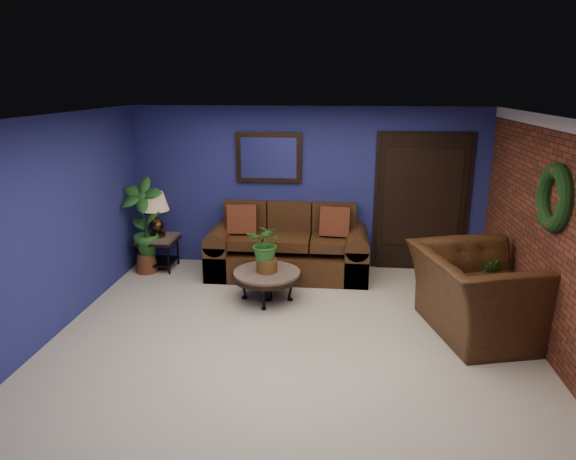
# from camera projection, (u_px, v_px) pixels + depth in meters

# --- Properties ---
(floor) EXTENTS (5.50, 5.50, 0.00)m
(floor) POSITION_uv_depth(u_px,v_px,m) (293.00, 337.00, 5.94)
(floor) COLOR beige
(floor) RESTS_ON ground
(wall_back) EXTENTS (5.50, 0.04, 2.50)m
(wall_back) POSITION_uv_depth(u_px,v_px,m) (308.00, 188.00, 7.98)
(wall_back) COLOR navy
(wall_back) RESTS_ON ground
(wall_left) EXTENTS (0.04, 5.00, 2.50)m
(wall_left) POSITION_uv_depth(u_px,v_px,m) (54.00, 227.00, 5.86)
(wall_left) COLOR navy
(wall_left) RESTS_ON ground
(wall_right_brick) EXTENTS (0.04, 5.00, 2.50)m
(wall_right_brick) POSITION_uv_depth(u_px,v_px,m) (556.00, 241.00, 5.33)
(wall_right_brick) COLOR brown
(wall_right_brick) RESTS_ON ground
(ceiling) EXTENTS (5.50, 5.00, 0.02)m
(ceiling) POSITION_uv_depth(u_px,v_px,m) (293.00, 117.00, 5.25)
(ceiling) COLOR white
(ceiling) RESTS_ON wall_back
(crown_molding) EXTENTS (0.03, 5.00, 0.14)m
(crown_molding) POSITION_uv_depth(u_px,v_px,m) (570.00, 126.00, 5.00)
(crown_molding) COLOR white
(crown_molding) RESTS_ON wall_right_brick
(wall_mirror) EXTENTS (1.02, 0.06, 0.77)m
(wall_mirror) POSITION_uv_depth(u_px,v_px,m) (269.00, 158.00, 7.87)
(wall_mirror) COLOR #3D2915
(wall_mirror) RESTS_ON wall_back
(closet_door) EXTENTS (1.44, 0.06, 2.18)m
(closet_door) POSITION_uv_depth(u_px,v_px,m) (421.00, 204.00, 7.84)
(closet_door) COLOR black
(closet_door) RESTS_ON wall_back
(wreath) EXTENTS (0.16, 0.72, 0.72)m
(wreath) POSITION_uv_depth(u_px,v_px,m) (554.00, 198.00, 5.26)
(wreath) COLOR black
(wreath) RESTS_ON wall_right_brick
(sofa) EXTENTS (2.39, 1.03, 1.08)m
(sofa) POSITION_uv_depth(u_px,v_px,m) (289.00, 251.00, 7.87)
(sofa) COLOR #452913
(sofa) RESTS_ON ground
(coffee_table) EXTENTS (0.95, 0.95, 0.41)m
(coffee_table) POSITION_uv_depth(u_px,v_px,m) (267.00, 276.00, 6.86)
(coffee_table) COLOR #4F4A45
(coffee_table) RESTS_ON ground
(end_table) EXTENTS (0.58, 0.58, 0.53)m
(end_table) POSITION_uv_depth(u_px,v_px,m) (158.00, 244.00, 8.01)
(end_table) COLOR #4F4A45
(end_table) RESTS_ON ground
(table_lamp) EXTENTS (0.41, 0.41, 0.68)m
(table_lamp) POSITION_uv_depth(u_px,v_px,m) (156.00, 209.00, 7.85)
(table_lamp) COLOR #3D2915
(table_lamp) RESTS_ON end_table
(side_chair) EXTENTS (0.53, 0.53, 1.04)m
(side_chair) POSITION_uv_depth(u_px,v_px,m) (316.00, 236.00, 7.79)
(side_chair) COLOR #522C17
(side_chair) RESTS_ON ground
(armchair) EXTENTS (1.64, 1.78, 0.97)m
(armchair) POSITION_uv_depth(u_px,v_px,m) (480.00, 293.00, 5.93)
(armchair) COLOR #452913
(armchair) RESTS_ON ground
(coffee_plant) EXTENTS (0.55, 0.50, 0.67)m
(coffee_plant) POSITION_uv_depth(u_px,v_px,m) (267.00, 246.00, 6.74)
(coffee_plant) COLOR brown
(coffee_plant) RESTS_ON coffee_table
(floor_plant) EXTENTS (0.36, 0.31, 0.76)m
(floor_plant) POSITION_uv_depth(u_px,v_px,m) (485.00, 285.00, 6.43)
(floor_plant) COLOR brown
(floor_plant) RESTS_ON ground
(tall_plant) EXTENTS (0.69, 0.50, 1.47)m
(tall_plant) POSITION_uv_depth(u_px,v_px,m) (143.00, 222.00, 7.77)
(tall_plant) COLOR #622C1C
(tall_plant) RESTS_ON ground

